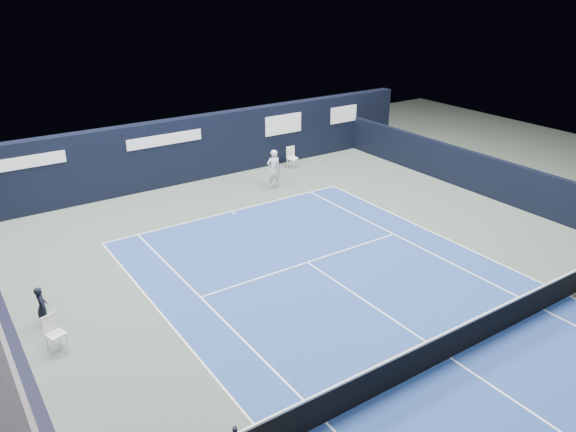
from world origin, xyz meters
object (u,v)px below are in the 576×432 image
Objects in this scene: folding_chair_back_a at (291,155)px; folding_chair_back_b at (291,155)px; line_judge_chair at (53,330)px; tennis_net at (453,342)px; tennis_player at (274,169)px.

folding_chair_back_a is 0.10m from folding_chair_back_b.
folding_chair_back_b is 1.08× the size of line_judge_chair.
folding_chair_back_a is at bearing -156.91° from folding_chair_back_b.
folding_chair_back_a is 16.34m from tennis_net.
tennis_net is at bearing -104.28° from folding_chair_back_b.
tennis_player is (-2.31, -1.98, 0.24)m from folding_chair_back_a.
tennis_net is (-5.49, -15.43, -0.10)m from folding_chair_back_b.
line_judge_chair is at bearing -148.24° from tennis_player.
folding_chair_back_a is 1.01× the size of line_judge_chair.
folding_chair_back_b is 3.13m from tennis_player.
tennis_player reaches higher than line_judge_chair.
folding_chair_back_b is 0.08× the size of tennis_net.
line_judge_chair is at bearing 143.46° from tennis_net.
folding_chair_back_b reaches higher than folding_chair_back_a.
line_judge_chair is (-13.87, -9.14, -0.10)m from folding_chair_back_a.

